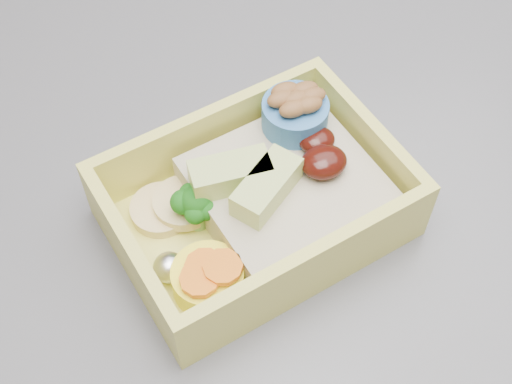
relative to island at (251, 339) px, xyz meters
name	(u,v)px	position (x,y,z in m)	size (l,w,h in m)	color
island	(251,339)	(0.00, 0.00, 0.00)	(1.24, 0.84, 0.92)	brown
bento_box	(262,197)	(-0.03, -0.10, 0.48)	(0.22, 0.18, 0.07)	#DAD45A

